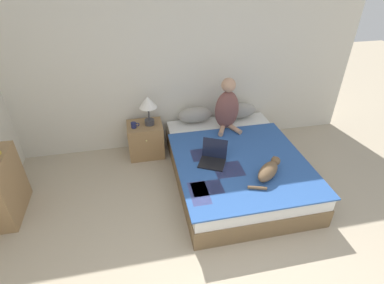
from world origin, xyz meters
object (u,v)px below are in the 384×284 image
(bed, at_px, (235,166))
(pillow_far, at_px, (240,111))
(laptop_open, at_px, (213,158))
(table_lamp, at_px, (148,105))
(pillow_near, at_px, (195,115))
(bookshelf, at_px, (4,187))
(coffee_mug, at_px, (134,125))
(person_sitting, at_px, (227,107))
(cat_tabby, at_px, (269,170))
(nightstand, at_px, (146,140))

(bed, bearing_deg, pillow_far, 68.75)
(laptop_open, relative_size, table_lamp, 0.95)
(pillow_near, xyz_separation_m, laptop_open, (0.00, -1.05, -0.06))
(table_lamp, xyz_separation_m, bookshelf, (-1.76, -0.90, -0.44))
(bed, relative_size, coffee_mug, 17.52)
(person_sitting, distance_m, cat_tabby, 1.23)
(pillow_far, relative_size, coffee_mug, 4.40)
(pillow_near, xyz_separation_m, bookshelf, (-2.46, -0.98, -0.16))
(bed, relative_size, person_sitting, 2.73)
(pillow_far, height_order, bookshelf, bookshelf)
(pillow_far, relative_size, person_sitting, 0.69)
(nightstand, xyz_separation_m, coffee_mug, (-0.15, -0.06, 0.30))
(person_sitting, bearing_deg, bed, -94.83)
(laptop_open, xyz_separation_m, table_lamp, (-0.70, 0.97, 0.35))
(nightstand, bearing_deg, coffee_mug, -159.11)
(cat_tabby, xyz_separation_m, table_lamp, (-1.26, 1.39, 0.31))
(pillow_near, relative_size, cat_tabby, 1.04)
(cat_tabby, xyz_separation_m, laptop_open, (-0.56, 0.41, -0.03))
(pillow_near, bearing_deg, laptop_open, -89.90)
(coffee_mug, bearing_deg, bookshelf, -150.99)
(laptop_open, xyz_separation_m, nightstand, (-0.78, 0.97, -0.23))
(pillow_far, xyz_separation_m, table_lamp, (-1.42, -0.08, 0.28))
(nightstand, bearing_deg, pillow_near, 5.39)
(nightstand, distance_m, bookshelf, 1.91)
(nightstand, relative_size, coffee_mug, 4.29)
(cat_tabby, distance_m, laptop_open, 0.70)
(nightstand, height_order, coffee_mug, coffee_mug)
(pillow_near, height_order, person_sitting, person_sitting)
(pillow_far, bearing_deg, coffee_mug, -175.47)
(nightstand, xyz_separation_m, bookshelf, (-1.68, -0.91, 0.14))
(pillow_near, relative_size, pillow_far, 1.00)
(pillow_far, bearing_deg, bookshelf, -162.87)
(bed, xyz_separation_m, pillow_far, (0.36, 0.93, 0.34))
(bed, distance_m, coffee_mug, 1.55)
(pillow_far, relative_size, bookshelf, 0.66)
(person_sitting, relative_size, nightstand, 1.50)
(pillow_near, xyz_separation_m, pillow_far, (0.72, 0.00, 0.00))
(pillow_far, height_order, coffee_mug, pillow_far)
(pillow_near, bearing_deg, pillow_far, 0.00)
(person_sitting, xyz_separation_m, bookshelf, (-2.87, -0.71, -0.38))
(pillow_far, bearing_deg, cat_tabby, -96.16)
(pillow_near, distance_m, coffee_mug, 0.94)
(table_lamp, bearing_deg, nightstand, 177.59)
(laptop_open, relative_size, coffee_mug, 3.46)
(pillow_near, distance_m, table_lamp, 0.76)
(laptop_open, distance_m, coffee_mug, 1.31)
(pillow_near, height_order, coffee_mug, pillow_near)
(person_sitting, bearing_deg, bookshelf, -166.08)
(pillow_near, xyz_separation_m, cat_tabby, (0.56, -1.46, -0.03))
(bed, distance_m, person_sitting, 0.87)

